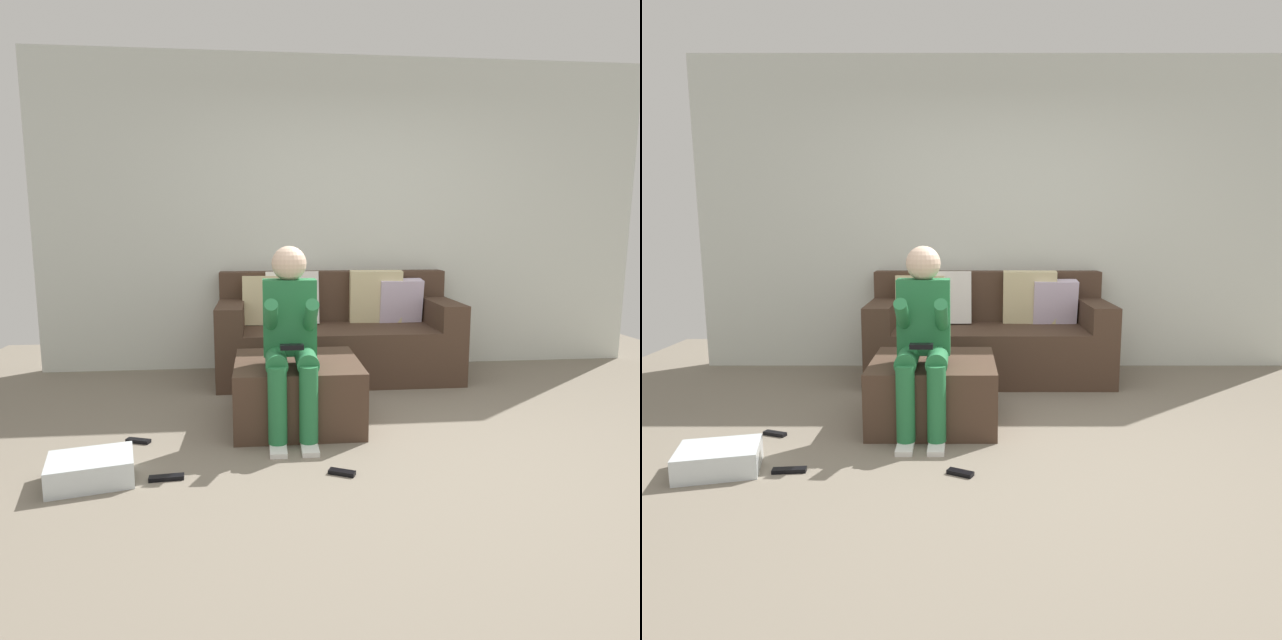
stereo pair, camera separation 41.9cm
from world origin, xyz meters
TOP-DOWN VIEW (x-y plane):
  - ground_plane at (0.00, 0.00)m, footprint 7.18×7.18m
  - wall_back at (0.00, 2.36)m, footprint 5.53×0.10m
  - couch_sectional at (-0.14, 1.94)m, footprint 2.03×0.87m
  - ottoman at (-0.56, 0.76)m, footprint 0.81×0.81m
  - person_seated at (-0.61, 0.56)m, footprint 0.33×0.61m
  - storage_bin at (-1.67, -0.02)m, footprint 0.48×0.41m
  - remote_near_ottoman at (-0.38, -0.07)m, footprint 0.15×0.11m
  - remote_by_storage_bin at (-1.29, -0.04)m, footprint 0.18×0.07m
  - remote_under_side_table at (-1.55, 0.50)m, footprint 0.16×0.10m

SIDE VIEW (x-z plane):
  - ground_plane at x=0.00m, z-range 0.00..0.00m
  - remote_near_ottoman at x=-0.38m, z-range 0.00..0.02m
  - remote_by_storage_bin at x=-1.29m, z-range 0.00..0.02m
  - remote_under_side_table at x=-1.55m, z-range 0.00..0.02m
  - storage_bin at x=-1.67m, z-range 0.00..0.14m
  - ottoman at x=-0.56m, z-range 0.00..0.43m
  - couch_sectional at x=-0.14m, z-range -0.11..0.81m
  - person_seated at x=-0.61m, z-range 0.06..1.24m
  - wall_back at x=0.00m, z-range 0.00..2.79m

